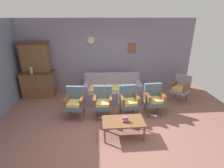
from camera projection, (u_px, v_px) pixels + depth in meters
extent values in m
plane|color=#84564C|center=(114.00, 129.00, 4.48)|extent=(7.68, 7.68, 0.00)
cube|color=gray|center=(108.00, 56.00, 6.43)|extent=(6.40, 0.06, 2.70)
cube|color=brown|center=(132.00, 48.00, 6.34)|extent=(0.28, 0.02, 0.36)
cylinder|color=beige|center=(91.00, 40.00, 6.12)|extent=(0.26, 0.03, 0.26)
cube|color=brown|center=(39.00, 84.00, 6.21)|extent=(1.10, 0.52, 0.90)
cube|color=#462D1B|center=(37.00, 72.00, 6.04)|extent=(1.16, 0.55, 0.03)
cube|color=brown|center=(35.00, 58.00, 5.94)|extent=(0.90, 0.36, 0.95)
cube|color=#462D1B|center=(33.00, 43.00, 5.75)|extent=(0.99, 0.38, 0.08)
cylinder|color=tan|center=(31.00, 70.00, 5.81)|extent=(0.10, 0.10, 0.22)
cube|color=gray|center=(113.00, 95.00, 5.95)|extent=(1.94, 0.86, 0.42)
cube|color=gray|center=(112.00, 79.00, 6.09)|extent=(1.92, 0.22, 0.48)
cube|color=gray|center=(138.00, 85.00, 5.88)|extent=(0.18, 0.80, 0.24)
cube|color=gray|center=(87.00, 86.00, 5.79)|extent=(0.18, 0.80, 0.24)
cube|color=tan|center=(129.00, 88.00, 5.85)|extent=(0.52, 0.57, 0.10)
cube|color=tan|center=(113.00, 88.00, 5.82)|extent=(0.52, 0.57, 0.10)
cube|color=tan|center=(96.00, 89.00, 5.79)|extent=(0.52, 0.57, 0.10)
cube|color=slate|center=(75.00, 106.00, 4.87)|extent=(0.57, 0.53, 0.12)
cube|color=tan|center=(74.00, 103.00, 4.81)|extent=(0.48, 0.45, 0.10)
cube|color=slate|center=(76.00, 94.00, 4.95)|extent=(0.53, 0.15, 0.46)
cube|color=brown|center=(82.00, 101.00, 4.80)|extent=(0.13, 0.49, 0.22)
cube|color=brown|center=(67.00, 100.00, 4.81)|extent=(0.13, 0.49, 0.22)
cylinder|color=brown|center=(82.00, 116.00, 4.77)|extent=(0.04, 0.04, 0.32)
cylinder|color=brown|center=(66.00, 116.00, 4.78)|extent=(0.04, 0.04, 0.32)
cylinder|color=brown|center=(84.00, 109.00, 5.12)|extent=(0.04, 0.04, 0.32)
cylinder|color=brown|center=(70.00, 109.00, 5.13)|extent=(0.04, 0.04, 0.32)
cube|color=slate|center=(103.00, 105.00, 4.89)|extent=(0.55, 0.51, 0.12)
cube|color=tan|center=(103.00, 103.00, 4.84)|extent=(0.47, 0.43, 0.10)
cube|color=slate|center=(103.00, 93.00, 4.97)|extent=(0.53, 0.13, 0.46)
cube|color=brown|center=(111.00, 100.00, 4.84)|extent=(0.11, 0.48, 0.22)
cube|color=brown|center=(95.00, 100.00, 4.83)|extent=(0.11, 0.48, 0.22)
cylinder|color=brown|center=(110.00, 115.00, 4.80)|extent=(0.04, 0.04, 0.32)
cylinder|color=brown|center=(95.00, 116.00, 4.79)|extent=(0.04, 0.04, 0.32)
cylinder|color=brown|center=(110.00, 109.00, 5.16)|extent=(0.04, 0.04, 0.32)
cylinder|color=brown|center=(96.00, 109.00, 5.15)|extent=(0.04, 0.04, 0.32)
cube|color=slate|center=(129.00, 104.00, 4.95)|extent=(0.56, 0.52, 0.12)
cube|color=tan|center=(129.00, 102.00, 4.90)|extent=(0.47, 0.44, 0.10)
cube|color=slate|center=(128.00, 92.00, 5.03)|extent=(0.53, 0.14, 0.46)
cube|color=brown|center=(137.00, 98.00, 4.92)|extent=(0.12, 0.48, 0.22)
cube|color=brown|center=(122.00, 100.00, 4.85)|extent=(0.12, 0.48, 0.22)
cylinder|color=brown|center=(137.00, 114.00, 4.89)|extent=(0.04, 0.04, 0.32)
cylinder|color=brown|center=(123.00, 115.00, 4.82)|extent=(0.04, 0.04, 0.32)
cylinder|color=brown|center=(134.00, 107.00, 5.24)|extent=(0.04, 0.04, 0.32)
cylinder|color=brown|center=(120.00, 108.00, 5.17)|extent=(0.04, 0.04, 0.32)
cube|color=slate|center=(154.00, 102.00, 5.07)|extent=(0.54, 0.50, 0.12)
cube|color=tan|center=(155.00, 100.00, 5.02)|extent=(0.46, 0.43, 0.10)
cube|color=slate|center=(153.00, 91.00, 5.15)|extent=(0.52, 0.12, 0.46)
cube|color=brown|center=(162.00, 97.00, 5.03)|extent=(0.10, 0.48, 0.22)
cube|color=brown|center=(147.00, 97.00, 4.98)|extent=(0.10, 0.48, 0.22)
cylinder|color=brown|center=(163.00, 112.00, 5.00)|extent=(0.04, 0.04, 0.32)
cylinder|color=brown|center=(149.00, 112.00, 4.95)|extent=(0.04, 0.04, 0.32)
cylinder|color=brown|center=(158.00, 105.00, 5.35)|extent=(0.04, 0.04, 0.32)
cylinder|color=brown|center=(145.00, 106.00, 5.30)|extent=(0.04, 0.04, 0.32)
cube|color=gray|center=(179.00, 91.00, 5.86)|extent=(0.70, 0.71, 0.12)
cube|color=tan|center=(180.00, 88.00, 5.81)|extent=(0.60, 0.60, 0.10)
cube|color=gray|center=(183.00, 81.00, 5.89)|extent=(0.42, 0.45, 0.46)
cube|color=brown|center=(187.00, 88.00, 5.66)|extent=(0.41, 0.38, 0.22)
cube|color=brown|center=(174.00, 84.00, 5.94)|extent=(0.41, 0.38, 0.22)
cylinder|color=brown|center=(182.00, 100.00, 5.68)|extent=(0.04, 0.04, 0.32)
cylinder|color=brown|center=(170.00, 96.00, 5.94)|extent=(0.04, 0.04, 0.32)
cylinder|color=brown|center=(187.00, 97.00, 5.93)|extent=(0.04, 0.04, 0.32)
cylinder|color=brown|center=(175.00, 93.00, 6.20)|extent=(0.04, 0.04, 0.32)
cube|color=brown|center=(123.00, 121.00, 4.11)|extent=(1.00, 0.56, 0.04)
cylinder|color=brown|center=(104.00, 124.00, 4.38)|extent=(0.04, 0.04, 0.38)
cylinder|color=brown|center=(139.00, 122.00, 4.45)|extent=(0.04, 0.04, 0.38)
cylinder|color=brown|center=(105.00, 136.00, 3.93)|extent=(0.04, 0.04, 0.38)
cylinder|color=brown|center=(144.00, 134.00, 4.00)|extent=(0.04, 0.04, 0.38)
cube|color=#E95F46|center=(125.00, 121.00, 4.07)|extent=(0.15, 0.07, 0.02)
cube|color=#B24E95|center=(125.00, 121.00, 4.06)|extent=(0.14, 0.11, 0.03)
cube|color=#F242AD|center=(125.00, 120.00, 4.04)|extent=(0.14, 0.08, 0.02)
cube|color=#D25698|center=(126.00, 120.00, 4.03)|extent=(0.14, 0.08, 0.02)
cube|color=#6E4154|center=(125.00, 118.00, 4.04)|extent=(0.14, 0.07, 0.03)
cube|color=gray|center=(125.00, 118.00, 4.03)|extent=(0.11, 0.07, 0.02)
cylinder|color=#775D5A|center=(183.00, 84.00, 6.58)|extent=(0.22, 0.22, 0.65)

